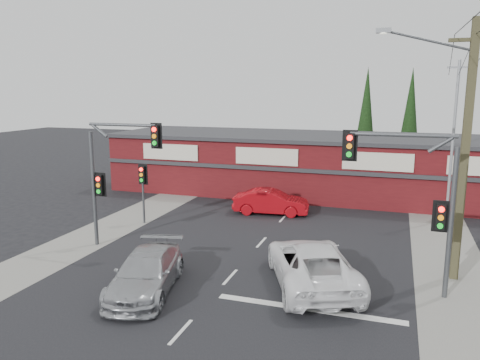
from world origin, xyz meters
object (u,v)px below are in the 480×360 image
(white_suv, at_px, (312,264))
(shop_building, at_px, (294,163))
(utility_pole, at_px, (462,144))
(red_sedan, at_px, (271,202))
(silver_suv, at_px, (146,273))

(white_suv, height_order, shop_building, shop_building)
(utility_pole, bearing_deg, shop_building, 123.76)
(white_suv, bearing_deg, red_sedan, -88.76)
(silver_suv, bearing_deg, shop_building, 72.22)
(silver_suv, xyz_separation_m, utility_pole, (10.87, 4.96, 4.66))
(white_suv, bearing_deg, utility_pole, -177.05)
(silver_suv, distance_m, utility_pole, 12.82)
(red_sedan, bearing_deg, white_suv, -163.50)
(white_suv, height_order, silver_suv, white_suv)
(silver_suv, bearing_deg, red_sedan, 69.51)
(shop_building, bearing_deg, white_suv, -75.59)
(silver_suv, height_order, red_sedan, red_sedan)
(shop_building, bearing_deg, utility_pole, -56.24)
(white_suv, xyz_separation_m, silver_suv, (-5.73, -2.55, -0.11))
(white_suv, distance_m, shop_building, 16.98)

